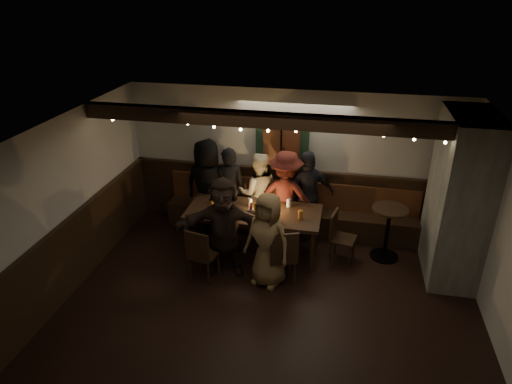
% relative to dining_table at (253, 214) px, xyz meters
% --- Properties ---
extents(room, '(6.02, 5.01, 2.62)m').
position_rel_dining_table_xyz_m(room, '(1.57, 0.02, 0.35)').
color(room, black).
rests_on(room, ground).
extents(dining_table, '(2.23, 0.96, 0.97)m').
position_rel_dining_table_xyz_m(dining_table, '(0.00, 0.00, 0.00)').
color(dining_table, black).
rests_on(dining_table, ground).
extents(chair_near_left, '(0.48, 0.48, 0.89)m').
position_rel_dining_table_xyz_m(chair_near_left, '(-0.63, -0.95, -0.23)').
color(chair_near_left, black).
rests_on(chair_near_left, ground).
extents(chair_near_right, '(0.55, 0.55, 0.95)m').
position_rel_dining_table_xyz_m(chair_near_right, '(0.62, -0.79, -0.20)').
color(chair_near_right, black).
rests_on(chair_near_right, ground).
extents(chair_end, '(0.46, 0.46, 0.86)m').
position_rel_dining_table_xyz_m(chair_end, '(1.42, 0.08, -0.24)').
color(chair_end, black).
rests_on(chair_end, ground).
extents(high_top, '(0.58, 0.58, 0.93)m').
position_rel_dining_table_xyz_m(high_top, '(2.21, 0.29, -0.14)').
color(high_top, black).
rests_on(high_top, ground).
extents(person_a, '(0.93, 0.67, 1.76)m').
position_rel_dining_table_xyz_m(person_a, '(-0.98, 0.63, 0.15)').
color(person_a, black).
rests_on(person_a, ground).
extents(person_b, '(0.62, 0.44, 1.62)m').
position_rel_dining_table_xyz_m(person_b, '(-0.60, 0.72, 0.08)').
color(person_b, black).
rests_on(person_b, ground).
extents(person_c, '(0.85, 0.72, 1.53)m').
position_rel_dining_table_xyz_m(person_c, '(-0.07, 0.78, 0.03)').
color(person_c, '#F0E4C3').
rests_on(person_c, ground).
extents(person_d, '(1.09, 0.67, 1.65)m').
position_rel_dining_table_xyz_m(person_d, '(0.45, 0.63, 0.10)').
color(person_d, '#501A15').
rests_on(person_d, ground).
extents(person_e, '(1.04, 0.75, 1.63)m').
position_rel_dining_table_xyz_m(person_e, '(0.83, 0.75, 0.09)').
color(person_e, '#212129').
rests_on(person_e, ground).
extents(person_f, '(1.57, 0.69, 1.64)m').
position_rel_dining_table_xyz_m(person_f, '(-0.33, -0.65, 0.09)').
color(person_f, '#2D201B').
rests_on(person_f, ground).
extents(person_g, '(0.86, 0.71, 1.52)m').
position_rel_dining_table_xyz_m(person_g, '(0.39, -0.80, 0.03)').
color(person_g, olive).
rests_on(person_g, ground).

